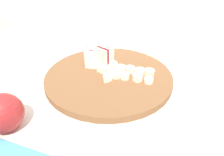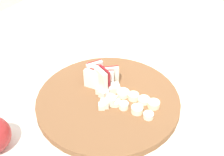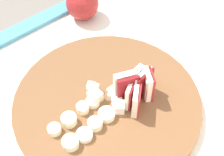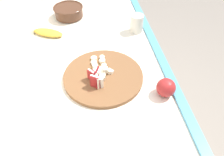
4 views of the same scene
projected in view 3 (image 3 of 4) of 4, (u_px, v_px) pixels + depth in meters
The scene contains 5 objects.
cutting_board at pixel (107, 102), 0.57m from camera, with size 0.35×0.35×0.02m, color brown.
apple_wedge_fan at pixel (138, 87), 0.55m from camera, with size 0.08×0.06×0.06m.
apple_dice_pile at pixel (110, 95), 0.56m from camera, with size 0.08×0.09×0.02m.
banana_slice_rows at pixel (83, 122), 0.52m from camera, with size 0.11×0.07×0.02m.
whole_apple at pixel (82, 3), 0.72m from camera, with size 0.08×0.08×0.08m, color #A32323.
Camera 3 is at (0.13, 0.24, 1.35)m, focal length 49.38 mm.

